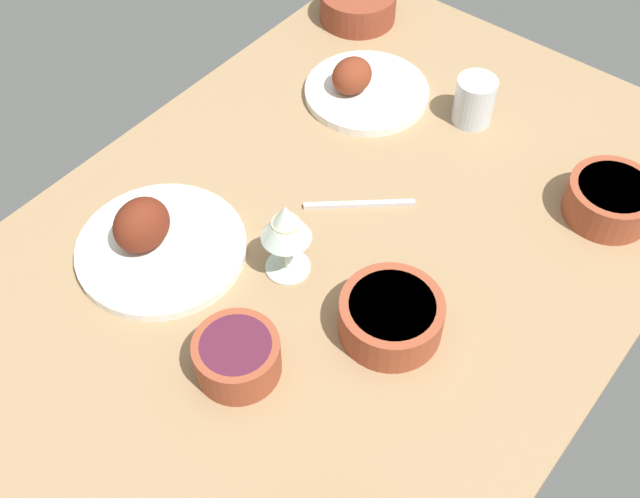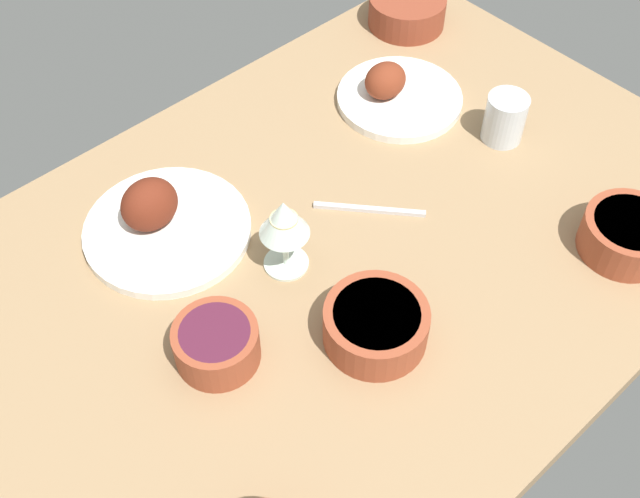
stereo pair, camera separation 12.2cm
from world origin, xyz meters
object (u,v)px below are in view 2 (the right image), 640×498
plate_far_side (161,221)px  bowl_onions (216,343)px  wine_glass (284,222)px  bowl_potatoes (407,10)px  fork_loose (369,209)px  water_tumbler (505,118)px  plate_center_main (395,93)px  bowl_cream (627,234)px  bowl_sauce (376,324)px

plate_far_side → bowl_onions: size_ratio=2.21×
wine_glass → bowl_potatoes: bearing=-152.2°
wine_glass → fork_loose: (-17.29, 0.75, -9.53)cm
bowl_onions → water_tumbler: bearing=-177.9°
plate_center_main → bowl_cream: plate_center_main is taller
bowl_onions → wine_glass: (-17.91, -6.14, 6.57)cm
bowl_potatoes → fork_loose: 52.73cm
plate_far_side → water_tumbler: 61.39cm
bowl_cream → wine_glass: (41.14, -33.03, 6.55)cm
bowl_onions → bowl_cream: (-59.05, 26.89, 0.02)cm
bowl_onions → bowl_cream: size_ratio=0.85×
bowl_onions → bowl_potatoes: size_ratio=0.78×
plate_far_side → water_tumbler: plate_far_side is taller
fork_loose → bowl_sauce: bearing=95.9°
wine_glass → fork_loose: wine_glass is taller
plate_center_main → bowl_cream: (-1.12, 48.70, 1.45)cm
bowl_onions → bowl_cream: bearing=155.5°
plate_far_side → plate_center_main: plate_far_side is taller
plate_far_side → fork_loose: 33.50cm
plate_far_side → bowl_sauce: size_ratio=1.77×
water_tumbler → plate_center_main: bearing=-70.1°
fork_loose → bowl_cream: bearing=175.1°
bowl_onions → fork_loose: (-35.19, -5.38, -2.96)cm
plate_far_side → fork_loose: (-27.47, 19.06, -2.09)cm
plate_center_main → bowl_potatoes: (-19.14, -15.49, 1.40)cm
water_tumbler → bowl_potatoes: bearing=-109.1°
bowl_onions → bowl_cream: same height
bowl_cream → fork_loose: bowl_cream is taller
plate_far_side → wine_glass: bearing=119.1°
plate_far_side → bowl_onions: (7.72, 24.44, 0.87)cm
wine_glass → plate_center_main: bearing=-158.6°
plate_far_side → bowl_sauce: bearing=106.3°
bowl_sauce → wine_glass: size_ratio=1.07×
plate_center_main → wine_glass: (40.03, 15.66, 8.00)cm
wine_glass → water_tumbler: wine_glass is taller
plate_center_main → fork_loose: (22.74, 16.42, -1.53)cm
bowl_onions → fork_loose: 35.73cm
bowl_cream → water_tumbler: (-5.92, -29.24, 0.99)cm
bowl_sauce → bowl_cream: size_ratio=1.06×
plate_far_side → bowl_onions: bearing=72.5°
bowl_onions → bowl_sauce: size_ratio=0.80×
bowl_cream → fork_loose: (23.85, -32.28, -2.98)cm
bowl_cream → bowl_onions: bearing=-24.5°
bowl_potatoes → fork_loose: (41.88, 31.91, -2.93)cm
bowl_potatoes → water_tumbler: size_ratio=1.78×
wine_glass → water_tumbler: bearing=175.4°
plate_center_main → fork_loose: bearing=35.8°
plate_center_main → bowl_potatoes: 24.66cm
water_tumbler → bowl_sauce: bearing=17.9°
wine_glass → plate_far_side: bearing=-60.9°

